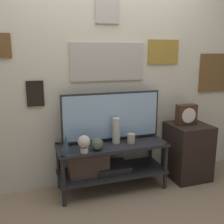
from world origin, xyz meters
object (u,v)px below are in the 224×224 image
object	(u,v)px
television	(112,116)
decorative_bust	(84,143)
vase_tall_ceramic	(116,131)
mantel_clock	(186,115)
vase_round_glass	(97,144)
vase_slim_bronze	(66,143)
candle_jar	(131,138)

from	to	relation	value
television	decorative_bust	distance (m)	0.48
vase_tall_ceramic	mantel_clock	size ratio (longest dim) A/B	1.17
television	vase_round_glass	distance (m)	0.39
vase_round_glass	vase_tall_ceramic	xyz separation A→B (m)	(0.25, 0.14, 0.08)
vase_round_glass	mantel_clock	size ratio (longest dim) A/B	0.53
vase_slim_bronze	mantel_clock	xyz separation A→B (m)	(1.42, 0.08, 0.16)
television	vase_tall_ceramic	world-z (taller)	television
vase_tall_ceramic	decorative_bust	size ratio (longest dim) A/B	1.59
vase_round_glass	decorative_bust	size ratio (longest dim) A/B	0.72
decorative_bust	mantel_clock	bearing A→B (deg)	7.48
vase_slim_bronze	candle_jar	xyz separation A→B (m)	(0.71, 0.04, -0.04)
vase_tall_ceramic	candle_jar	bearing A→B (deg)	-16.80
vase_slim_bronze	decorative_bust	bearing A→B (deg)	-25.44
decorative_bust	television	bearing A→B (deg)	34.97
television	mantel_clock	world-z (taller)	television
vase_tall_ceramic	vase_slim_bronze	bearing A→B (deg)	-171.08
candle_jar	vase_tall_ceramic	bearing A→B (deg)	163.20
candle_jar	mantel_clock	size ratio (longest dim) A/B	0.43
candle_jar	mantel_clock	bearing A→B (deg)	3.58
vase_tall_ceramic	vase_slim_bronze	xyz separation A→B (m)	(-0.56, -0.09, -0.05)
vase_tall_ceramic	mantel_clock	world-z (taller)	mantel_clock
vase_round_glass	vase_slim_bronze	distance (m)	0.31
television	vase_round_glass	bearing A→B (deg)	-134.94
television	vase_slim_bronze	size ratio (longest dim) A/B	6.18
vase_tall_ceramic	vase_round_glass	bearing A→B (deg)	-151.05
television	candle_jar	world-z (taller)	television
vase_tall_ceramic	television	bearing A→B (deg)	104.96
vase_round_glass	vase_slim_bronze	xyz separation A→B (m)	(-0.31, 0.05, 0.03)
vase_round_glass	mantel_clock	bearing A→B (deg)	6.93
vase_tall_ceramic	vase_slim_bronze	world-z (taller)	vase_tall_ceramic
vase_round_glass	decorative_bust	xyz separation A→B (m)	(-0.14, -0.03, 0.04)
television	decorative_bust	xyz separation A→B (m)	(-0.36, -0.25, -0.18)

